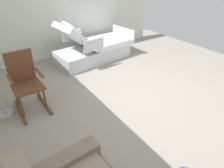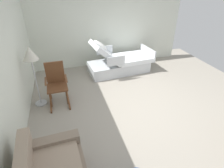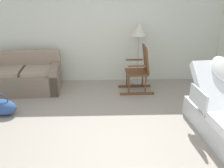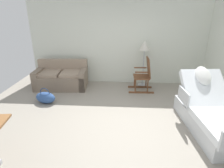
# 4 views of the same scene
# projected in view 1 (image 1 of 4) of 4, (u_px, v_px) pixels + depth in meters

# --- Properties ---
(ground_plane) EXTENTS (6.99, 6.99, 0.00)m
(ground_plane) POSITION_uv_depth(u_px,v_px,m) (137.00, 95.00, 3.91)
(ground_plane) COLOR gray
(side_wall) EXTENTS (0.10, 5.26, 2.70)m
(side_wall) POSITION_uv_depth(u_px,v_px,m) (71.00, 4.00, 5.26)
(side_wall) COLOR silver
(side_wall) RESTS_ON ground
(hospital_bed) EXTENTS (1.15, 2.14, 1.20)m
(hospital_bed) POSITION_uv_depth(u_px,v_px,m) (93.00, 49.00, 5.27)
(hospital_bed) COLOR silver
(hospital_bed) RESTS_ON ground
(rocking_chair) EXTENTS (0.77, 0.52, 1.05)m
(rocking_chair) POSITION_uv_depth(u_px,v_px,m) (26.00, 83.00, 3.35)
(rocking_chair) COLOR brown
(rocking_chair) RESTS_ON ground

